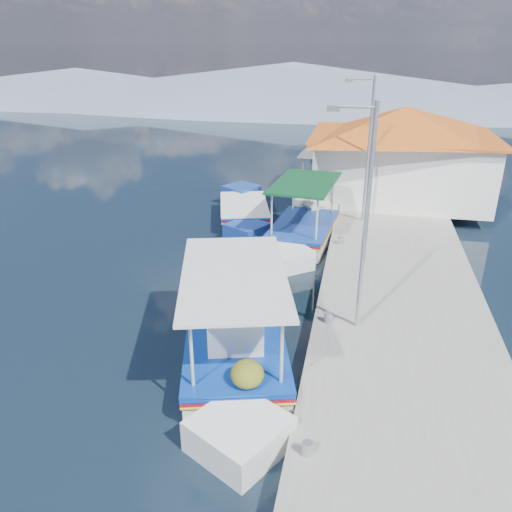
# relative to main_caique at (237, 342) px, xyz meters

# --- Properties ---
(ground) EXTENTS (160.00, 160.00, 0.00)m
(ground) POSITION_rel_main_caique_xyz_m (-1.57, -0.42, -0.55)
(ground) COLOR black
(ground) RESTS_ON ground
(quay) EXTENTS (5.00, 44.00, 0.50)m
(quay) POSITION_rel_main_caique_xyz_m (4.33, 5.58, -0.30)
(quay) COLOR gray
(quay) RESTS_ON ground
(bollards) EXTENTS (0.20, 17.20, 0.30)m
(bollards) POSITION_rel_main_caique_xyz_m (2.23, 4.83, 0.10)
(bollards) COLOR #A5A8AD
(bollards) RESTS_ON quay
(main_caique) EXTENTS (4.03, 8.32, 2.85)m
(main_caique) POSITION_rel_main_caique_xyz_m (0.00, 0.00, 0.00)
(main_caique) COLOR silver
(main_caique) RESTS_ON ground
(caique_green_canopy) EXTENTS (2.75, 7.57, 2.84)m
(caique_green_canopy) POSITION_rel_main_caique_xyz_m (0.64, 8.86, -0.12)
(caique_green_canopy) COLOR silver
(caique_green_canopy) RESTS_ON ground
(caique_blue_hull) EXTENTS (3.38, 6.88, 1.27)m
(caique_blue_hull) POSITION_rel_main_caique_xyz_m (-2.33, 10.85, -0.20)
(caique_blue_hull) COLOR navy
(caique_blue_hull) RESTS_ON ground
(caique_far) EXTENTS (2.40, 7.21, 2.53)m
(caique_far) POSITION_rel_main_caique_xyz_m (0.75, 16.55, -0.08)
(caique_far) COLOR silver
(caique_far) RESTS_ON ground
(harbor_building) EXTENTS (10.49, 10.49, 4.40)m
(harbor_building) POSITION_rel_main_caique_xyz_m (4.63, 14.58, 2.23)
(harbor_building) COLOR white
(harbor_building) RESTS_ON quay
(lamp_post_near) EXTENTS (1.21, 0.14, 6.00)m
(lamp_post_near) POSITION_rel_main_caique_xyz_m (2.94, 1.58, 3.30)
(lamp_post_near) COLOR #A5A8AD
(lamp_post_near) RESTS_ON quay
(lamp_post_far) EXTENTS (1.21, 0.14, 6.00)m
(lamp_post_far) POSITION_rel_main_caique_xyz_m (2.94, 10.58, 3.30)
(lamp_post_far) COLOR #A5A8AD
(lamp_post_far) RESTS_ON quay
(mountain_ridge) EXTENTS (171.40, 96.00, 5.50)m
(mountain_ridge) POSITION_rel_main_caique_xyz_m (4.98, 55.58, 1.49)
(mountain_ridge) COLOR slate
(mountain_ridge) RESTS_ON ground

